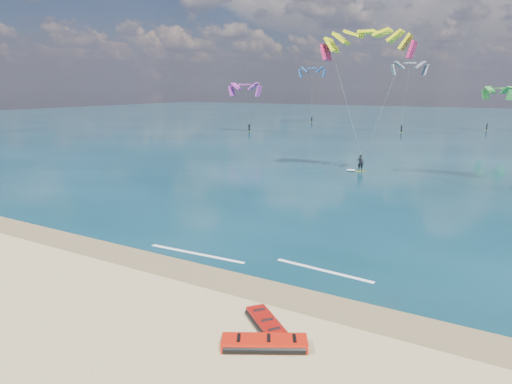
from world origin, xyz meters
TOP-DOWN VIEW (x-y plane):
  - ground at (0.00, 40.00)m, footprint 320.00×320.00m
  - wet_sand_strip at (0.00, 3.00)m, footprint 320.00×2.40m
  - sea at (0.00, 104.00)m, footprint 320.00×200.00m
  - packed_kite_left at (5.88, -1.09)m, footprint 3.38×2.61m
  - packed_kite_mid at (5.23, 0.19)m, footprint 2.68×2.47m
  - kitesurfer_main at (-0.90, 31.07)m, footprint 8.86×6.64m
  - shoreline_foam at (1.44, 5.61)m, footprint 12.42×1.89m
  - distant_kites at (-6.29, 76.78)m, footprint 70.76×30.87m

SIDE VIEW (x-z plane):
  - ground at x=0.00m, z-range 0.00..0.00m
  - packed_kite_left at x=5.88m, z-range -0.22..0.22m
  - packed_kite_mid at x=5.23m, z-range -0.20..0.20m
  - wet_sand_strip at x=0.00m, z-range 0.00..0.01m
  - sea at x=0.00m, z-range 0.00..0.04m
  - shoreline_foam at x=1.44m, z-range 0.04..0.05m
  - distant_kites at x=-6.29m, z-range -0.74..12.43m
  - kitesurfer_main at x=-0.90m, z-range 0.43..15.82m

